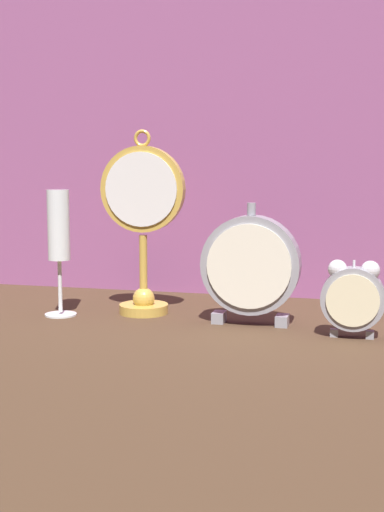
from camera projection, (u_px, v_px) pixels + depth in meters
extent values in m
plane|color=#422D1E|center=(179.00, 331.00, 1.12)|extent=(4.00, 4.00, 0.00)
cube|color=#8E4C7F|center=(223.00, 125.00, 1.39)|extent=(1.55, 0.01, 0.67)
cylinder|color=gold|center=(144.00, 309.00, 1.25)|extent=(0.09, 0.09, 0.02)
sphere|color=gold|center=(144.00, 299.00, 1.25)|extent=(0.04, 0.04, 0.04)
cylinder|color=gold|center=(143.00, 270.00, 1.24)|extent=(0.01, 0.01, 0.12)
cylinder|color=gold|center=(143.00, 189.00, 1.22)|extent=(0.15, 0.02, 0.15)
cylinder|color=silver|center=(141.00, 189.00, 1.21)|extent=(0.13, 0.00, 0.13)
torus|color=gold|center=(142.00, 138.00, 1.21)|extent=(0.03, 0.01, 0.03)
cube|color=gray|center=(334.00, 333.00, 1.08)|extent=(0.01, 0.01, 0.01)
cube|color=gray|center=(370.00, 335.00, 1.07)|extent=(0.01, 0.01, 0.01)
cylinder|color=gray|center=(353.00, 299.00, 1.07)|extent=(0.10, 0.03, 0.10)
cylinder|color=beige|center=(353.00, 301.00, 1.05)|extent=(0.08, 0.00, 0.08)
sphere|color=silver|center=(337.00, 269.00, 1.07)|extent=(0.03, 0.03, 0.03)
sphere|color=silver|center=(370.00, 270.00, 1.06)|extent=(0.03, 0.03, 0.03)
cylinder|color=silver|center=(354.00, 266.00, 1.06)|extent=(0.00, 0.00, 0.02)
cube|color=gray|center=(219.00, 317.00, 1.18)|extent=(0.02, 0.03, 0.02)
cube|color=gray|center=(282.00, 321.00, 1.15)|extent=(0.02, 0.03, 0.02)
cylinder|color=gray|center=(251.00, 265.00, 1.15)|extent=(0.16, 0.04, 0.16)
cylinder|color=silver|center=(249.00, 267.00, 1.13)|extent=(0.14, 0.00, 0.14)
cylinder|color=gray|center=(251.00, 209.00, 1.14)|extent=(0.01, 0.01, 0.02)
cylinder|color=silver|center=(61.00, 314.00, 1.23)|extent=(0.05, 0.05, 0.01)
cylinder|color=silver|center=(60.00, 286.00, 1.23)|extent=(0.01, 0.01, 0.09)
cylinder|color=white|center=(59.00, 225.00, 1.21)|extent=(0.04, 0.04, 0.12)
cylinder|color=#E5D17F|center=(59.00, 237.00, 1.21)|extent=(0.03, 0.03, 0.08)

